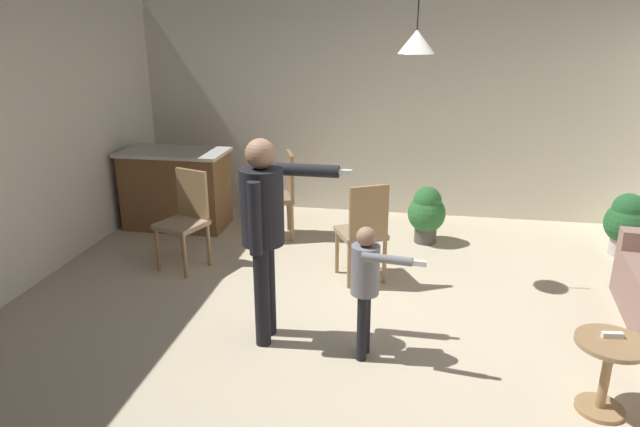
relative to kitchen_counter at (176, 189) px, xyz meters
The scene contains 13 objects.
ground 3.31m from the kitchen_counter, 41.59° to the right, with size 7.68×7.68×0.00m, color beige.
wall_back 2.80m from the kitchen_counter, 22.71° to the left, with size 6.40×0.10×2.70m, color silver.
kitchen_counter is the anchor object (origin of this frame).
side_table_by_couch 5.03m from the kitchen_counter, 34.62° to the right, with size 0.44×0.44×0.52m.
person_adult 3.00m from the kitchen_counter, 53.17° to the right, with size 0.81×0.47×1.62m.
person_child 3.57m from the kitchen_counter, 44.19° to the right, with size 0.53×0.35×1.04m.
dining_chair_by_counter 1.27m from the kitchen_counter, 61.88° to the right, with size 0.54×0.54×1.00m.
dining_chair_near_wall 2.68m from the kitchen_counter, 26.09° to the right, with size 0.56×0.56×1.00m.
dining_chair_centre_back 1.35m from the kitchen_counter, ahead, with size 0.54×0.54×1.00m.
potted_plant_corner 3.02m from the kitchen_counter, ahead, with size 0.43×0.43×0.66m.
potted_plant_by_wall 5.12m from the kitchen_counter, ahead, with size 0.45×0.45×0.69m.
spare_remote_on_table 5.02m from the kitchen_counter, 34.15° to the right, with size 0.04×0.13×0.04m, color white.
ceiling_light_pendant 3.50m from the kitchen_counter, 21.52° to the right, with size 0.32×0.32×0.55m.
Camera 1 is at (0.42, -4.05, 2.42)m, focal length 31.83 mm.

